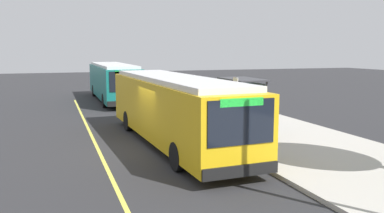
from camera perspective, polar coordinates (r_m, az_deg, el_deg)
ground_plane at (r=16.98m, az=-5.46°, el=-5.89°), size 120.00×120.00×0.00m
sidewalk_curb at (r=19.24m, az=12.23°, el=-4.16°), size 44.00×6.40×0.15m
lane_stripe_center at (r=16.62m, az=-12.89°, el=-6.35°), size 36.00×0.14×0.01m
transit_bus_main at (r=17.35m, az=-2.64°, el=-0.12°), size 12.29×3.13×2.95m
transit_bus_second at (r=33.00m, az=-11.06°, el=3.60°), size 12.04×2.61×2.95m
bus_shelter at (r=20.84m, az=7.30°, el=2.02°), size 2.90×1.60×2.48m
waiting_bench at (r=20.66m, az=7.74°, el=-1.64°), size 1.60×0.48×0.95m
route_sign_post at (r=16.99m, az=6.15°, el=0.82°), size 0.44×0.08×2.80m
pedestrian_commuter at (r=19.65m, az=5.33°, el=-0.66°), size 0.24×0.40×1.69m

